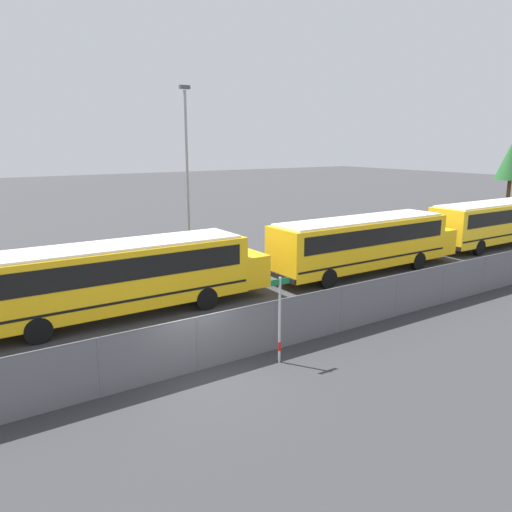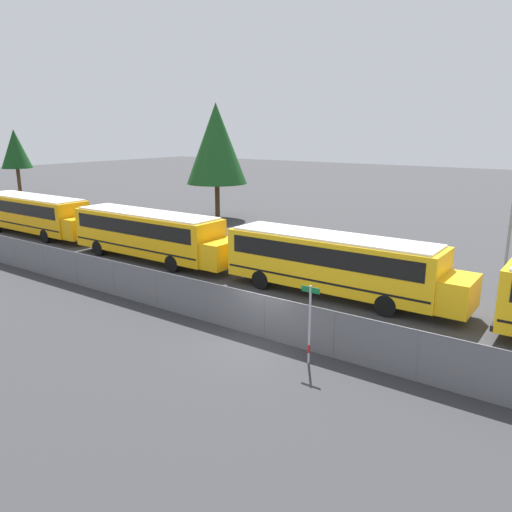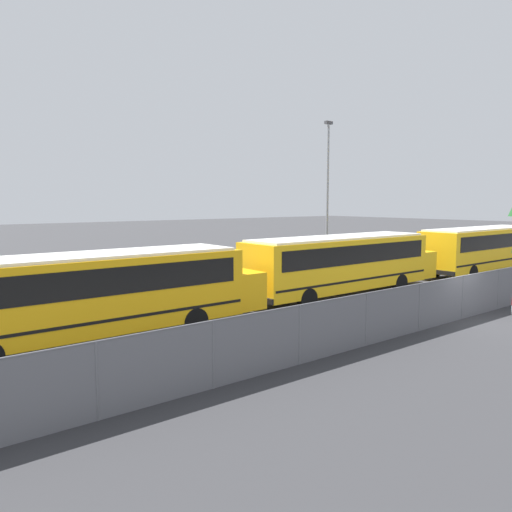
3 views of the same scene
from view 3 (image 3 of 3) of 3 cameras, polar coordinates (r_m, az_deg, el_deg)
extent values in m
plane|color=#38383A|center=(21.93, 22.38, -6.70)|extent=(200.00, 200.00, 0.00)
cube|color=#9EA0A5|center=(21.75, 22.48, -4.43)|extent=(102.00, 0.03, 1.76)
cube|color=slate|center=(21.75, 22.51, -4.44)|extent=(102.00, 0.01, 1.76)
cylinder|color=slate|center=(21.61, 22.58, -2.13)|extent=(102.00, 0.05, 0.05)
cylinder|color=slate|center=(11.61, -17.74, -13.51)|extent=(0.07, 0.07, 1.76)
cylinder|color=slate|center=(12.90, -4.95, -11.20)|extent=(0.07, 0.07, 1.76)
cylinder|color=slate|center=(14.70, 4.96, -9.00)|extent=(0.07, 0.07, 1.76)
cylinder|color=slate|center=(16.85, 12.44, -7.14)|extent=(0.07, 0.07, 1.76)
cylinder|color=slate|center=(19.22, 18.11, -5.63)|extent=(0.07, 0.07, 1.76)
cylinder|color=slate|center=(21.75, 22.48, -4.43)|extent=(0.07, 0.07, 1.76)
cylinder|color=slate|center=(24.39, 25.91, -3.47)|extent=(0.07, 0.07, 1.76)
cube|color=#EDA80F|center=(17.40, -18.58, -4.10)|extent=(10.78, 2.59, 2.44)
cube|color=black|center=(17.31, -18.64, -2.35)|extent=(9.92, 2.63, 0.88)
cube|color=black|center=(17.53, -18.50, -6.30)|extent=(10.56, 2.62, 0.10)
cube|color=#EDA80F|center=(20.30, -2.29, -3.71)|extent=(1.29, 2.38, 1.46)
cube|color=silver|center=(17.22, -18.73, 0.06)|extent=(10.24, 2.33, 0.10)
cylinder|color=black|center=(20.02, -10.56, -6.09)|extent=(0.99, 0.28, 0.99)
cylinder|color=black|center=(18.03, -7.02, -7.42)|extent=(0.99, 0.28, 0.99)
cube|color=yellow|center=(24.92, 9.54, -0.79)|extent=(10.78, 2.59, 2.44)
cube|color=black|center=(24.86, 9.56, 0.44)|extent=(9.92, 2.63, 0.88)
cube|color=black|center=(25.01, 9.51, -2.34)|extent=(10.56, 2.62, 0.10)
cube|color=yellow|center=(29.72, 17.32, -0.80)|extent=(1.29, 2.38, 1.46)
cube|color=black|center=(21.40, -0.34, -4.77)|extent=(0.12, 2.59, 0.24)
cube|color=silver|center=(24.80, 9.59, 2.12)|extent=(10.24, 2.33, 0.10)
cylinder|color=black|center=(28.36, 12.24, -2.47)|extent=(0.99, 0.28, 0.99)
cylinder|color=black|center=(26.96, 16.12, -3.03)|extent=(0.99, 0.28, 0.99)
cylinder|color=black|center=(23.63, 1.90, -4.08)|extent=(0.99, 0.28, 0.99)
cylinder|color=black|center=(21.92, 5.90, -4.93)|extent=(0.99, 0.28, 0.99)
cube|color=yellow|center=(35.56, 24.38, 0.84)|extent=(10.78, 2.59, 2.44)
cube|color=black|center=(35.52, 24.42, 1.70)|extent=(9.92, 2.63, 0.88)
cube|color=black|center=(35.63, 24.33, -0.25)|extent=(10.56, 2.62, 0.10)
cube|color=black|center=(30.96, 19.69, -1.69)|extent=(0.12, 2.59, 0.24)
cube|color=silver|center=(35.48, 24.48, 2.88)|extent=(10.24, 2.33, 0.10)
cylinder|color=black|center=(39.18, 25.01, -0.52)|extent=(0.99, 0.28, 0.99)
cylinder|color=black|center=(33.36, 19.87, -1.40)|extent=(0.99, 0.28, 0.99)
cylinder|color=black|center=(32.21, 23.43, -1.81)|extent=(0.99, 0.28, 0.99)
cylinder|color=gray|center=(34.48, 8.16, 6.51)|extent=(0.16, 0.16, 9.82)
cube|color=#47474C|center=(34.87, 8.30, 14.85)|extent=(0.60, 0.24, 0.20)
camera|label=1|loc=(12.86, 65.05, 12.58)|focal=35.00mm
camera|label=2|loc=(29.68, 61.50, 9.25)|focal=35.00mm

